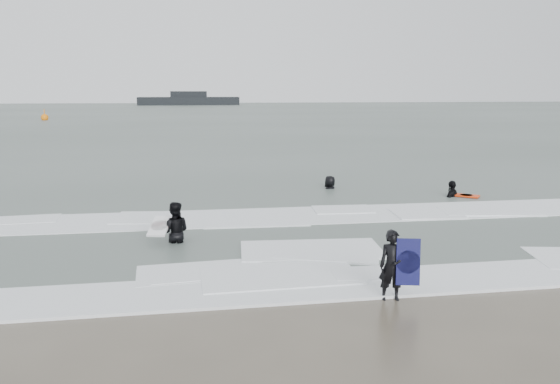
{
  "coord_description": "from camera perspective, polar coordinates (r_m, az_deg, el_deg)",
  "views": [
    {
      "loc": [
        -2.47,
        -11.79,
        4.32
      ],
      "look_at": [
        0.0,
        5.0,
        1.1
      ],
      "focal_mm": 35.0,
      "sensor_mm": 36.0,
      "label": 1
    }
  ],
  "objects": [
    {
      "name": "surf_foam",
      "position": [
        16.26,
        0.67,
        -4.52
      ],
      "size": [
        30.03,
        9.06,
        0.09
      ],
      "color": "white",
      "rests_on": "ground"
    },
    {
      "name": "sea",
      "position": [
        91.92,
        -6.89,
        8.0
      ],
      "size": [
        320.0,
        320.0,
        0.0
      ],
      "primitive_type": "plane",
      "color": "#47544C",
      "rests_on": "ground"
    },
    {
      "name": "ground",
      "position": [
        12.8,
        3.3,
        -9.0
      ],
      "size": [
        320.0,
        320.0,
        0.0
      ],
      "primitive_type": "plane",
      "color": "brown",
      "rests_on": "ground"
    },
    {
      "name": "buoy",
      "position": [
        82.82,
        -23.38,
        7.16
      ],
      "size": [
        1.0,
        1.0,
        1.65
      ],
      "color": "orange",
      "rests_on": "ground"
    },
    {
      "name": "vessel_horizon",
      "position": [
        150.01,
        -9.5,
        9.45
      ],
      "size": [
        26.76,
        4.78,
        3.63
      ],
      "color": "black",
      "rests_on": "ground"
    },
    {
      "name": "surfer_centre",
      "position": [
        11.81,
        11.51,
        -10.93
      ],
      "size": [
        0.59,
        0.43,
        1.51
      ],
      "primitive_type": "imported",
      "rotation": [
        0.0,
        0.0,
        -0.13
      ],
      "color": "black",
      "rests_on": "ground"
    },
    {
      "name": "surfer_right_far",
      "position": [
        23.85,
        5.24,
        0.26
      ],
      "size": [
        0.96,
        1.02,
        1.75
      ],
      "primitive_type": "imported",
      "rotation": [
        0.0,
        0.0,
        -2.21
      ],
      "color": "black",
      "rests_on": "ground"
    },
    {
      "name": "surfer_wading",
      "position": [
        15.84,
        -10.89,
        -5.28
      ],
      "size": [
        0.9,
        0.72,
        1.75
      ],
      "primitive_type": "imported",
      "rotation": [
        0.0,
        0.0,
        3.07
      ],
      "color": "black",
      "rests_on": "ground"
    },
    {
      "name": "bodyboards",
      "position": [
        16.29,
        7.91,
        -2.93
      ],
      "size": [
        12.56,
        10.6,
        1.25
      ],
      "color": "#0E0F43",
      "rests_on": "ground"
    },
    {
      "name": "surfer_right_near",
      "position": [
        23.08,
        17.51,
        -0.55
      ],
      "size": [
        1.11,
        1.06,
        1.85
      ],
      "primitive_type": "imported",
      "rotation": [
        0.0,
        0.0,
        -2.42
      ],
      "color": "black",
      "rests_on": "ground"
    }
  ]
}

